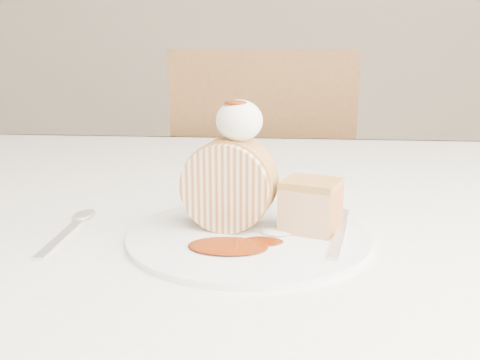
{
  "coord_description": "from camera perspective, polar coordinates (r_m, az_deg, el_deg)",
  "views": [
    {
      "loc": [
        0.06,
        -0.52,
        0.94
      ],
      "look_at": [
        0.01,
        0.01,
        0.81
      ],
      "focal_mm": 40.0,
      "sensor_mm": 36.0,
      "label": 1
    }
  ],
  "objects": [
    {
      "name": "plate",
      "position": [
        0.56,
        0.93,
        -5.98
      ],
      "size": [
        0.33,
        0.33,
        0.01
      ],
      "primitive_type": "cylinder",
      "rotation": [
        0.0,
        0.0,
        -0.35
      ],
      "color": "white",
      "rests_on": "table"
    },
    {
      "name": "chair_far",
      "position": [
        1.44,
        1.9,
        -2.48
      ],
      "size": [
        0.51,
        0.51,
        0.94
      ],
      "rotation": [
        0.0,
        0.0,
        3.31
      ],
      "color": "brown",
      "rests_on": "ground"
    },
    {
      "name": "roulade_slice",
      "position": [
        0.57,
        -1.18,
        -0.48
      ],
      "size": [
        0.1,
        0.07,
        0.09
      ],
      "primitive_type": "cylinder",
      "rotation": [
        1.57,
        0.0,
        -0.15
      ],
      "color": "beige",
      "rests_on": "plate"
    },
    {
      "name": "spoon",
      "position": [
        0.59,
        -18.56,
        -5.9
      ],
      "size": [
        0.03,
        0.14,
        0.0
      ],
      "primitive_type": "cube",
      "rotation": [
        0.0,
        0.0,
        0.04
      ],
      "color": "silver",
      "rests_on": "table"
    },
    {
      "name": "cake_chunk",
      "position": [
        0.57,
        7.56,
        -3.03
      ],
      "size": [
        0.07,
        0.07,
        0.05
      ],
      "primitive_type": "cube",
      "rotation": [
        0.0,
        0.0,
        -0.35
      ],
      "color": "#BA8246",
      "rests_on": "plate"
    },
    {
      "name": "caramel_drizzle",
      "position": [
        0.55,
        -0.49,
        8.79
      ],
      "size": [
        0.02,
        0.02,
        0.01
      ],
      "primitive_type": "ellipsoid",
      "color": "#6C1F04",
      "rests_on": "whipped_cream"
    },
    {
      "name": "caramel_pool",
      "position": [
        0.52,
        -1.28,
        -7.02
      ],
      "size": [
        0.09,
        0.08,
        0.0
      ],
      "primitive_type": null,
      "rotation": [
        0.0,
        0.0,
        -0.35
      ],
      "color": "#6C1F04",
      "rests_on": "plate"
    },
    {
      "name": "fork",
      "position": [
        0.55,
        10.44,
        -6.25
      ],
      "size": [
        0.05,
        0.15,
        0.0
      ],
      "primitive_type": "cube",
      "rotation": [
        0.0,
        0.0,
        -0.18
      ],
      "color": "silver",
      "rests_on": "plate"
    },
    {
      "name": "table",
      "position": [
        0.78,
        0.21,
        -7.44
      ],
      "size": [
        1.4,
        0.9,
        0.75
      ],
      "color": "white",
      "rests_on": "ground"
    },
    {
      "name": "whipped_cream",
      "position": [
        0.55,
        -0.08,
        6.36
      ],
      "size": [
        0.05,
        0.05,
        0.04
      ],
      "primitive_type": "ellipsoid",
      "color": "white",
      "rests_on": "roulade_slice"
    }
  ]
}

